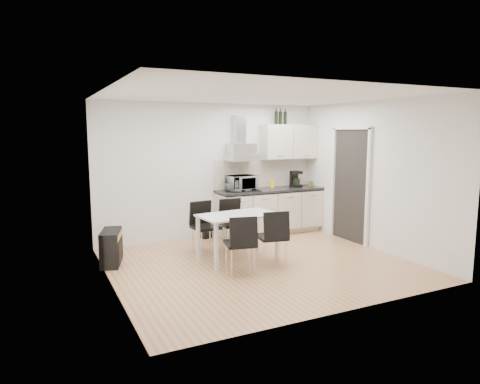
% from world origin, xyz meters
% --- Properties ---
extents(ground, '(4.50, 4.50, 0.00)m').
position_xyz_m(ground, '(0.00, 0.00, 0.00)').
color(ground, tan).
rests_on(ground, ground).
extents(wall_back, '(4.50, 0.10, 2.60)m').
position_xyz_m(wall_back, '(0.00, 2.00, 1.30)').
color(wall_back, silver).
rests_on(wall_back, ground).
extents(wall_front, '(4.50, 0.10, 2.60)m').
position_xyz_m(wall_front, '(0.00, -2.00, 1.30)').
color(wall_front, silver).
rests_on(wall_front, ground).
extents(wall_left, '(0.10, 4.00, 2.60)m').
position_xyz_m(wall_left, '(-2.25, 0.00, 1.30)').
color(wall_left, silver).
rests_on(wall_left, ground).
extents(wall_right, '(0.10, 4.00, 2.60)m').
position_xyz_m(wall_right, '(2.25, 0.00, 1.30)').
color(wall_right, silver).
rests_on(wall_right, ground).
extents(ceiling, '(4.50, 4.50, 0.00)m').
position_xyz_m(ceiling, '(0.00, 0.00, 2.60)').
color(ceiling, white).
rests_on(ceiling, wall_back).
extents(doorway, '(0.08, 1.04, 2.10)m').
position_xyz_m(doorway, '(2.21, 0.55, 1.05)').
color(doorway, white).
rests_on(doorway, ground).
extents(kitchenette, '(2.22, 0.64, 2.52)m').
position_xyz_m(kitchenette, '(1.18, 1.73, 0.83)').
color(kitchenette, beige).
rests_on(kitchenette, ground).
extents(dining_table, '(1.30, 0.83, 0.75)m').
position_xyz_m(dining_table, '(-0.20, 0.37, 0.65)').
color(dining_table, white).
rests_on(dining_table, ground).
extents(chair_far_left, '(0.49, 0.55, 0.88)m').
position_xyz_m(chair_far_left, '(-0.54, 0.94, 0.44)').
color(chair_far_left, black).
rests_on(chair_far_left, ground).
extents(chair_far_right, '(0.48, 0.53, 0.88)m').
position_xyz_m(chair_far_right, '(-0.01, 0.96, 0.44)').
color(chair_far_right, black).
rests_on(chair_far_right, ground).
extents(chair_near_left, '(0.53, 0.58, 0.88)m').
position_xyz_m(chair_near_left, '(-0.48, -0.27, 0.44)').
color(chair_near_left, black).
rests_on(chair_near_left, ground).
extents(chair_near_right, '(0.53, 0.57, 0.88)m').
position_xyz_m(chair_near_right, '(0.14, -0.13, 0.44)').
color(chair_near_right, black).
rests_on(chair_near_right, ground).
extents(guitar_amp, '(0.45, 0.70, 0.54)m').
position_xyz_m(guitar_amp, '(-2.09, 1.01, 0.27)').
color(guitar_amp, black).
rests_on(guitar_amp, ground).
extents(floor_speaker, '(0.20, 0.19, 0.29)m').
position_xyz_m(floor_speaker, '(-0.16, 1.90, 0.14)').
color(floor_speaker, black).
rests_on(floor_speaker, ground).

